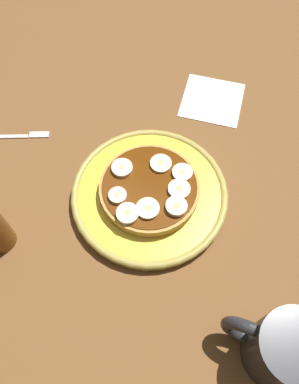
# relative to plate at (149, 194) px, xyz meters

# --- Properties ---
(ground_plane) EXTENTS (1.40, 1.40, 0.03)m
(ground_plane) POSITION_rel_plate_xyz_m (0.00, 0.00, -0.03)
(ground_plane) COLOR brown
(plate) EXTENTS (0.25, 0.25, 0.02)m
(plate) POSITION_rel_plate_xyz_m (0.00, 0.00, 0.00)
(plate) COLOR yellow
(plate) RESTS_ON ground_plane
(pancake_stack) EXTENTS (0.16, 0.16, 0.02)m
(pancake_stack) POSITION_rel_plate_xyz_m (0.00, -0.00, 0.02)
(pancake_stack) COLOR #B97E40
(pancake_stack) RESTS_ON plate
(banana_slice_0) EXTENTS (0.03, 0.03, 0.01)m
(banana_slice_0) POSITION_rel_plate_xyz_m (-0.04, -0.04, 0.03)
(banana_slice_0) COLOR #FEEFB7
(banana_slice_0) RESTS_ON pancake_stack
(banana_slice_1) EXTENTS (0.03, 0.03, 0.01)m
(banana_slice_1) POSITION_rel_plate_xyz_m (-0.00, -0.04, 0.03)
(banana_slice_1) COLOR #FBEAB9
(banana_slice_1) RESTS_ON pancake_stack
(banana_slice_2) EXTENTS (0.03, 0.03, 0.01)m
(banana_slice_2) POSITION_rel_plate_xyz_m (0.04, 0.04, 0.03)
(banana_slice_2) COLOR #FBE8C0
(banana_slice_2) RESTS_ON pancake_stack
(banana_slice_3) EXTENTS (0.03, 0.03, 0.01)m
(banana_slice_3) POSITION_rel_plate_xyz_m (0.05, -0.01, 0.03)
(banana_slice_3) COLOR #FEEAC6
(banana_slice_3) RESTS_ON pancake_stack
(banana_slice_4) EXTENTS (0.03, 0.03, 0.01)m
(banana_slice_4) POSITION_rel_plate_xyz_m (-0.05, 0.02, 0.03)
(banana_slice_4) COLOR beige
(banana_slice_4) RESTS_ON pancake_stack
(banana_slice_5) EXTENTS (0.04, 0.04, 0.01)m
(banana_slice_5) POSITION_rel_plate_xyz_m (-0.01, 0.04, 0.03)
(banana_slice_5) COLOR #FBF0BD
(banana_slice_5) RESTS_ON pancake_stack
(banana_slice_6) EXTENTS (0.03, 0.03, 0.01)m
(banana_slice_6) POSITION_rel_plate_xyz_m (0.01, 0.06, 0.03)
(banana_slice_6) COLOR #F0E7C4
(banana_slice_6) RESTS_ON pancake_stack
(banana_slice_7) EXTENTS (0.03, 0.03, 0.01)m
(banana_slice_7) POSITION_rel_plate_xyz_m (-0.04, -0.01, 0.03)
(banana_slice_7) COLOR beige
(banana_slice_7) RESTS_ON pancake_stack
(coffee_mug) EXTENTS (0.13, 0.09, 0.10)m
(coffee_mug) POSITION_rel_plate_xyz_m (-0.25, 0.15, 0.04)
(coffee_mug) COLOR #262628
(coffee_mug) RESTS_ON ground_plane
(napkin) EXTENTS (0.13, 0.13, 0.00)m
(napkin) POSITION_rel_plate_xyz_m (-0.02, -0.24, -0.01)
(napkin) COLOR white
(napkin) RESTS_ON ground_plane
(fork) EXTENTS (0.12, 0.07, 0.01)m
(fork) POSITION_rel_plate_xyz_m (0.27, -0.01, -0.01)
(fork) COLOR silver
(fork) RESTS_ON ground_plane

